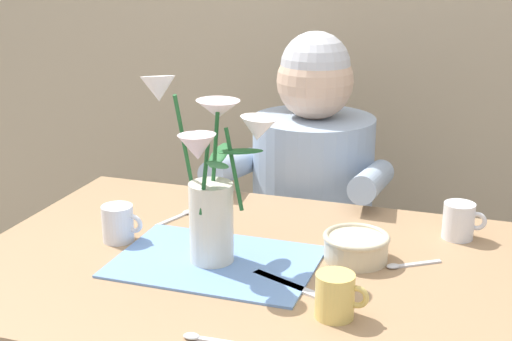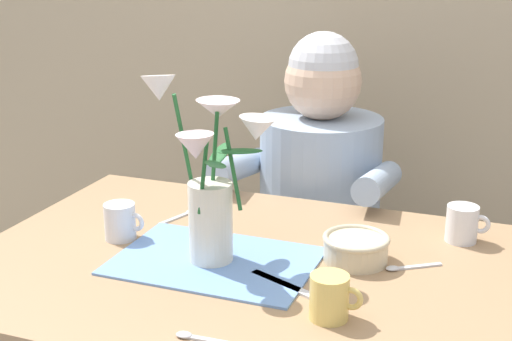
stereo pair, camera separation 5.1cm
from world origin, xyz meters
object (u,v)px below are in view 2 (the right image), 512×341
object	(u,v)px
ceramic_bowl	(356,248)
dinner_knife	(290,287)
coffee_cup	(121,221)
seated_person	(318,232)
ceramic_mug	(330,297)
flower_vase	(210,178)
tea_cup	(463,224)

from	to	relation	value
ceramic_bowl	dinner_knife	size ratio (longest dim) A/B	0.72
ceramic_bowl	dinner_knife	distance (m)	0.18
dinner_knife	coffee_cup	world-z (taller)	coffee_cup
seated_person	coffee_cup	size ratio (longest dim) A/B	12.20
coffee_cup	ceramic_mug	size ratio (longest dim) A/B	1.00
flower_vase	seated_person	bearing A→B (deg)	85.69
ceramic_bowl	tea_cup	world-z (taller)	tea_cup
ceramic_bowl	tea_cup	size ratio (longest dim) A/B	1.46
seated_person	coffee_cup	xyz separation A→B (m)	(-0.28, -0.60, 0.22)
dinner_knife	ceramic_mug	size ratio (longest dim) A/B	2.04
seated_person	tea_cup	bearing A→B (deg)	-43.65
coffee_cup	dinner_knife	bearing A→B (deg)	-12.80
coffee_cup	ceramic_mug	distance (m)	0.54
tea_cup	dinner_knife	bearing A→B (deg)	-128.98
coffee_cup	tea_cup	distance (m)	0.74
coffee_cup	ceramic_mug	xyz separation A→B (m)	(0.52, -0.18, 0.00)
tea_cup	ceramic_mug	xyz separation A→B (m)	(-0.18, -0.42, 0.00)
dinner_knife	ceramic_mug	bearing A→B (deg)	-16.73
flower_vase	ceramic_bowl	world-z (taller)	flower_vase
ceramic_bowl	seated_person	bearing A→B (deg)	112.81
ceramic_mug	ceramic_bowl	bearing A→B (deg)	92.54
seated_person	flower_vase	distance (m)	0.73
flower_vase	ceramic_mug	bearing A→B (deg)	-25.92
ceramic_bowl	coffee_cup	xyz separation A→B (m)	(-0.50, -0.07, 0.01)
seated_person	ceramic_bowl	size ratio (longest dim) A/B	8.35
seated_person	ceramic_mug	size ratio (longest dim) A/B	12.20
seated_person	ceramic_bowl	bearing A→B (deg)	-70.66
coffee_cup	tea_cup	bearing A→B (deg)	19.63
flower_vase	tea_cup	size ratio (longest dim) A/B	4.06
coffee_cup	ceramic_mug	world-z (taller)	same
flower_vase	ceramic_bowl	bearing A→B (deg)	20.78
coffee_cup	tea_cup	world-z (taller)	same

